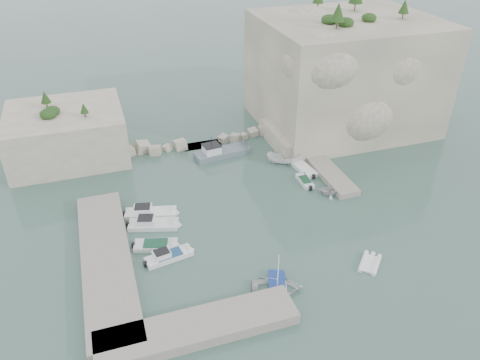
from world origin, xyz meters
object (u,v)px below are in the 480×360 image
object	(u,v)px
tender_east_a	(329,194)
motorboat_b	(154,226)
motorboat_a	(151,215)
rowboat	(277,290)
tender_east_d	(283,164)
work_boat	(222,155)
motorboat_c	(156,247)
inflatable_dinghy	(370,265)
motorboat_d	(169,258)
tender_east_b	(305,183)
tender_east_c	(303,170)

from	to	relation	value
tender_east_a	motorboat_b	bearing A→B (deg)	112.81
motorboat_a	rowboat	bearing A→B (deg)	-45.19
tender_east_d	work_boat	xyz separation A→B (m)	(-7.65, 5.11, 0.00)
motorboat_c	inflatable_dinghy	bearing A→B (deg)	-9.48
motorboat_d	tender_east_b	size ratio (longest dim) A/B	1.41
motorboat_b	tender_east_d	distance (m)	21.92
tender_east_d	inflatable_dinghy	bearing A→B (deg)	-151.44
tender_east_a	tender_east_b	size ratio (longest dim) A/B	0.78
rowboat	inflatable_dinghy	size ratio (longest dim) A/B	1.38
tender_east_d	motorboat_d	bearing A→B (deg)	154.98
inflatable_dinghy	tender_east_a	size ratio (longest dim) A/B	1.19
motorboat_d	rowboat	distance (m)	12.12
motorboat_b	motorboat_c	bearing A→B (deg)	-79.35
inflatable_dinghy	tender_east_b	xyz separation A→B (m)	(0.30, 16.73, 0.00)
tender_east_b	motorboat_a	bearing A→B (deg)	93.69
motorboat_a	tender_east_b	bearing A→B (deg)	15.87
inflatable_dinghy	work_boat	world-z (taller)	work_boat
motorboat_a	rowboat	distance (m)	19.07
motorboat_b	tender_east_c	world-z (taller)	motorboat_b
tender_east_b	work_boat	xyz separation A→B (m)	(-8.38, 10.81, 0.00)
motorboat_d	tender_east_b	distance (m)	22.14
tender_east_a	motorboat_d	bearing A→B (deg)	128.32
tender_east_a	motorboat_c	bearing A→B (deg)	122.23
motorboat_c	inflatable_dinghy	size ratio (longest dim) A/B	1.42
motorboat_a	motorboat_d	bearing A→B (deg)	-72.12
motorboat_d	motorboat_a	distance (m)	8.49
motorboat_a	tender_east_d	bearing A→B (deg)	31.65
motorboat_c	inflatable_dinghy	xyz separation A→B (m)	(20.87, -9.81, 0.00)
motorboat_d	motorboat_a	size ratio (longest dim) A/B	0.83
motorboat_c	motorboat_b	world-z (taller)	motorboat_b
motorboat_a	tender_east_b	size ratio (longest dim) A/B	1.70
motorboat_c	tender_east_d	size ratio (longest dim) A/B	1.06
tender_east_c	tender_east_a	bearing A→B (deg)	177.58
tender_east_c	motorboat_d	bearing A→B (deg)	112.82
tender_east_c	tender_east_d	size ratio (longest dim) A/B	1.15
motorboat_c	tender_east_a	size ratio (longest dim) A/B	1.69
motorboat_b	tender_east_a	distance (m)	22.62
motorboat_c	motorboat_b	distance (m)	3.82
motorboat_d	rowboat	xyz separation A→B (m)	(9.21, -7.88, 0.00)
motorboat_d	work_boat	xyz separation A→B (m)	(11.76, 20.01, 0.00)
tender_east_a	tender_east_d	xyz separation A→B (m)	(-2.55, 9.16, 0.00)
motorboat_a	tender_east_a	xyz separation A→B (m)	(22.56, -2.73, 0.00)
motorboat_c	tender_east_a	world-z (taller)	tender_east_a
motorboat_d	work_boat	size ratio (longest dim) A/B	0.62
rowboat	tender_east_c	bearing A→B (deg)	-11.58
tender_east_b	work_boat	size ratio (longest dim) A/B	0.44
motorboat_b	tender_east_d	bearing A→B (deg)	40.03
motorboat_d	inflatable_dinghy	size ratio (longest dim) A/B	1.53
motorboat_d	tender_east_b	world-z (taller)	motorboat_d
motorboat_d	inflatable_dinghy	world-z (taller)	motorboat_d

